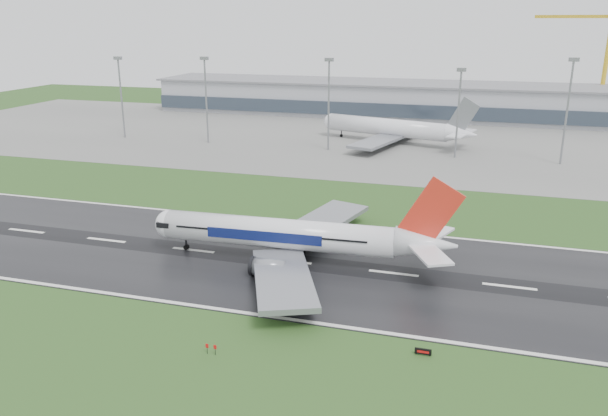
% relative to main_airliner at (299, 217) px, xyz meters
% --- Properties ---
extents(ground, '(520.00, 520.00, 0.00)m').
position_rel_main_airliner_xyz_m(ground, '(-1.67, -1.01, -8.72)').
color(ground, '#234419').
rests_on(ground, ground).
extents(runway, '(400.00, 45.00, 0.10)m').
position_rel_main_airliner_xyz_m(runway, '(-1.67, -1.01, -8.67)').
color(runway, black).
rests_on(runway, ground).
extents(apron, '(400.00, 130.00, 0.08)m').
position_rel_main_airliner_xyz_m(apron, '(-1.67, 123.99, -8.68)').
color(apron, slate).
rests_on(apron, ground).
extents(terminal, '(240.00, 36.00, 15.00)m').
position_rel_main_airliner_xyz_m(terminal, '(-1.67, 183.99, -1.22)').
color(terminal, '#93959E').
rests_on(terminal, ground).
extents(main_airliner, '(60.96, 58.32, 17.23)m').
position_rel_main_airliner_xyz_m(main_airliner, '(0.00, 0.00, 0.00)').
color(main_airliner, silver).
rests_on(main_airliner, runway).
extents(parked_airliner, '(74.79, 71.89, 18.00)m').
position_rel_main_airliner_xyz_m(parked_airliner, '(0.73, 117.93, 0.36)').
color(parked_airliner, silver).
rests_on(parked_airliner, apron).
extents(tower_crane, '(46.69, 20.20, 48.07)m').
position_rel_main_airliner_xyz_m(tower_crane, '(83.45, 198.99, 15.32)').
color(tower_crane, gold).
rests_on(tower_crane, ground).
extents(runway_sign, '(2.31, 0.47, 1.04)m').
position_rel_main_airliner_xyz_m(runway_sign, '(26.13, -27.29, -8.20)').
color(runway_sign, black).
rests_on(runway_sign, ground).
extents(floodmast_0, '(0.64, 0.64, 29.52)m').
position_rel_main_airliner_xyz_m(floodmast_0, '(-100.77, 98.99, 6.04)').
color(floodmast_0, gray).
rests_on(floodmast_0, ground).
extents(floodmast_1, '(0.64, 0.64, 30.05)m').
position_rel_main_airliner_xyz_m(floodmast_1, '(-65.32, 98.99, 6.31)').
color(floodmast_1, gray).
rests_on(floodmast_1, ground).
extents(floodmast_2, '(0.64, 0.64, 30.41)m').
position_rel_main_airliner_xyz_m(floodmast_2, '(-19.19, 98.99, 6.49)').
color(floodmast_2, gray).
rests_on(floodmast_2, ground).
extents(floodmast_3, '(0.64, 0.64, 28.07)m').
position_rel_main_airliner_xyz_m(floodmast_3, '(24.28, 98.99, 5.32)').
color(floodmast_3, gray).
rests_on(floodmast_3, ground).
extents(floodmast_4, '(0.64, 0.64, 31.81)m').
position_rel_main_airliner_xyz_m(floodmast_4, '(56.91, 98.99, 7.19)').
color(floodmast_4, gray).
rests_on(floodmast_4, ground).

